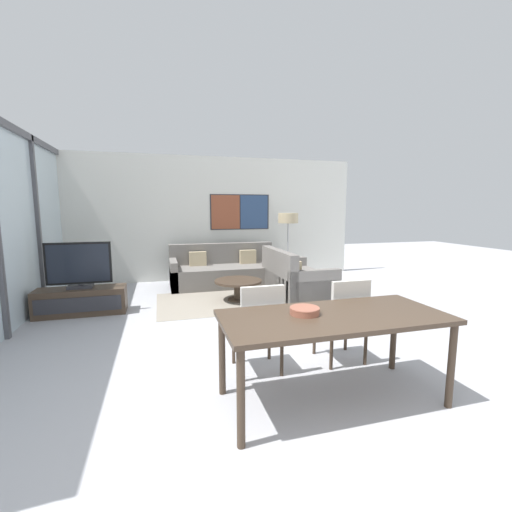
{
  "coord_description": "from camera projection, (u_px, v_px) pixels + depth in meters",
  "views": [
    {
      "loc": [
        -1.09,
        -1.85,
        1.66
      ],
      "look_at": [
        0.26,
        2.93,
        0.95
      ],
      "focal_mm": 24.0,
      "sensor_mm": 36.0,
      "label": 1
    }
  ],
  "objects": [
    {
      "name": "tv_console",
      "position": [
        82.0,
        301.0,
        5.34
      ],
      "size": [
        1.31,
        0.45,
        0.41
      ],
      "color": "#423326",
      "rests_on": "ground_plane"
    },
    {
      "name": "wall_back",
      "position": [
        209.0,
        218.0,
        7.87
      ],
      "size": [
        7.07,
        0.09,
        2.8
      ],
      "color": "silver",
      "rests_on": "ground_plane"
    },
    {
      "name": "ground_plane",
      "position": [
        337.0,
        457.0,
        2.29
      ],
      "size": [
        24.0,
        24.0,
        0.0
      ],
      "primitive_type": "plane",
      "color": "#B2B2B7"
    },
    {
      "name": "floor_lamp",
      "position": [
        288.0,
        222.0,
        7.55
      ],
      "size": [
        0.44,
        0.44,
        1.53
      ],
      "color": "#2D2D33",
      "rests_on": "ground_plane"
    },
    {
      "name": "fruit_bowl",
      "position": [
        305.0,
        310.0,
        2.87
      ],
      "size": [
        0.25,
        0.25,
        0.06
      ],
      "color": "#995642",
      "rests_on": "dining_table"
    },
    {
      "name": "television",
      "position": [
        79.0,
        266.0,
        5.26
      ],
      "size": [
        0.94,
        0.2,
        0.72
      ],
      "color": "#2D2D33",
      "rests_on": "tv_console"
    },
    {
      "name": "area_rug",
      "position": [
        238.0,
        300.0,
        6.16
      ],
      "size": [
        2.83,
        1.68,
        0.01
      ],
      "color": "gray",
      "rests_on": "ground_plane"
    },
    {
      "name": "dining_table",
      "position": [
        334.0,
        323.0,
        2.87
      ],
      "size": [
        1.9,
        0.84,
        0.77
      ],
      "color": "#423326",
      "rests_on": "ground_plane"
    },
    {
      "name": "dining_chair_left",
      "position": [
        259.0,
        324.0,
        3.38
      ],
      "size": [
        0.46,
        0.46,
        0.92
      ],
      "color": "beige",
      "rests_on": "ground_plane"
    },
    {
      "name": "coffee_table",
      "position": [
        238.0,
        285.0,
        6.12
      ],
      "size": [
        0.85,
        0.85,
        0.37
      ],
      "color": "#423326",
      "rests_on": "ground_plane"
    },
    {
      "name": "sofa_main",
      "position": [
        225.0,
        272.0,
        7.38
      ],
      "size": [
        2.29,
        0.96,
        0.87
      ],
      "color": "slate",
      "rests_on": "ground_plane"
    },
    {
      "name": "sofa_side",
      "position": [
        294.0,
        280.0,
        6.55
      ],
      "size": [
        0.96,
        1.61,
        0.87
      ],
      "rotation": [
        0.0,
        0.0,
        1.57
      ],
      "color": "slate",
      "rests_on": "ground_plane"
    },
    {
      "name": "dining_chair_centre",
      "position": [
        344.0,
        316.0,
        3.62
      ],
      "size": [
        0.46,
        0.46,
        0.92
      ],
      "color": "beige",
      "rests_on": "ground_plane"
    }
  ]
}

